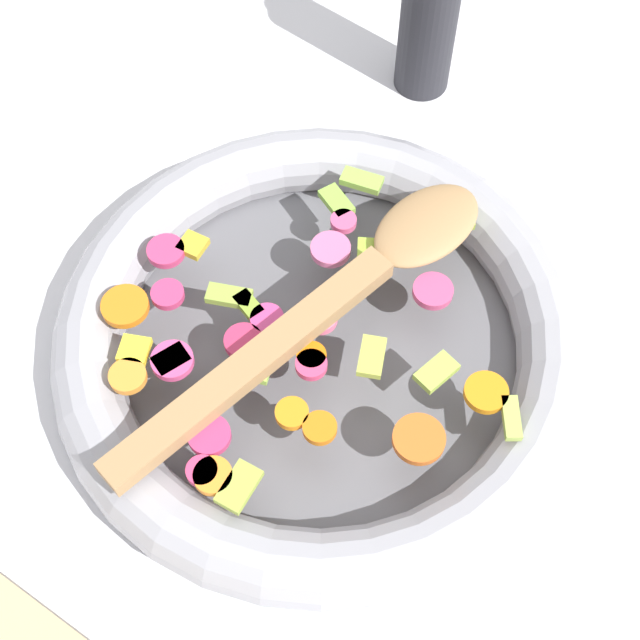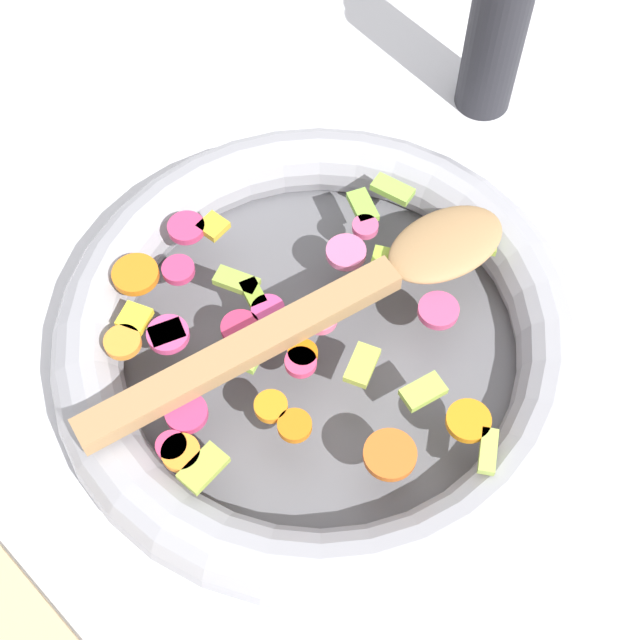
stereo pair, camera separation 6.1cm
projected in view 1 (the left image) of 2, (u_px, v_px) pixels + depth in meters
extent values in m
plane|color=silver|center=(320.00, 355.00, 0.65)|extent=(4.00, 4.00, 0.00)
cylinder|color=slate|center=(320.00, 351.00, 0.65)|extent=(0.33, 0.33, 0.01)
torus|color=#9E9EA5|center=(320.00, 338.00, 0.63)|extent=(0.38, 0.38, 0.05)
cylinder|color=orange|center=(125.00, 306.00, 0.61)|extent=(0.04, 0.04, 0.01)
cylinder|color=orange|center=(419.00, 439.00, 0.56)|extent=(0.05, 0.05, 0.01)
cylinder|color=orange|center=(213.00, 476.00, 0.55)|extent=(0.03, 0.03, 0.01)
cylinder|color=orange|center=(128.00, 376.00, 0.58)|extent=(0.03, 0.03, 0.01)
cylinder|color=orange|center=(292.00, 413.00, 0.57)|extent=(0.03, 0.03, 0.01)
cylinder|color=orange|center=(320.00, 428.00, 0.56)|extent=(0.03, 0.03, 0.01)
cylinder|color=orange|center=(311.00, 356.00, 0.59)|extent=(0.03, 0.03, 0.01)
cylinder|color=orange|center=(436.00, 232.00, 0.64)|extent=(0.04, 0.04, 0.01)
cylinder|color=orange|center=(486.00, 392.00, 0.58)|extent=(0.04, 0.04, 0.01)
cube|color=#9EC43C|center=(368.00, 256.00, 0.63)|extent=(0.03, 0.03, 0.01)
cube|color=#AAC553|center=(511.00, 418.00, 0.57)|extent=(0.03, 0.03, 0.01)
cube|color=#BACA4A|center=(372.00, 357.00, 0.59)|extent=(0.03, 0.03, 0.01)
cube|color=#A4BA44|center=(239.00, 487.00, 0.54)|extent=(0.02, 0.03, 0.01)
cube|color=#A8C744|center=(465.00, 216.00, 0.65)|extent=(0.02, 0.02, 0.01)
cube|color=#95C24B|center=(362.00, 180.00, 0.67)|extent=(0.03, 0.02, 0.01)
cube|color=#A9C94C|center=(437.00, 372.00, 0.58)|extent=(0.02, 0.03, 0.01)
cube|color=#8AC144|center=(336.00, 202.00, 0.66)|extent=(0.03, 0.03, 0.01)
cube|color=#96B544|center=(229.00, 296.00, 0.61)|extent=(0.03, 0.02, 0.01)
cube|color=#A7DA52|center=(254.00, 369.00, 0.59)|extent=(0.03, 0.02, 0.01)
cube|color=#87AF34|center=(248.00, 305.00, 0.61)|extent=(0.02, 0.02, 0.01)
cube|color=#9FC853|center=(171.00, 360.00, 0.59)|extent=(0.02, 0.03, 0.01)
cylinder|color=#D93968|center=(205.00, 473.00, 0.55)|extent=(0.02, 0.02, 0.01)
cylinder|color=#D64A7B|center=(433.00, 291.00, 0.62)|extent=(0.04, 0.04, 0.01)
cylinder|color=pink|center=(327.00, 319.00, 0.61)|extent=(0.03, 0.03, 0.01)
cylinder|color=pink|center=(331.00, 249.00, 0.63)|extent=(0.04, 0.04, 0.01)
cylinder|color=#DF4986|center=(172.00, 361.00, 0.59)|extent=(0.04, 0.04, 0.01)
cylinder|color=#C5366B|center=(209.00, 435.00, 0.56)|extent=(0.03, 0.03, 0.01)
cylinder|color=#DB4183|center=(267.00, 319.00, 0.61)|extent=(0.03, 0.03, 0.01)
cylinder|color=#CA315A|center=(243.00, 341.00, 0.60)|extent=(0.04, 0.04, 0.01)
cylinder|color=#D15281|center=(344.00, 221.00, 0.65)|extent=(0.02, 0.02, 0.01)
cylinder|color=#E3406F|center=(311.00, 365.00, 0.59)|extent=(0.02, 0.02, 0.01)
cylinder|color=#CD396B|center=(168.00, 294.00, 0.62)|extent=(0.03, 0.03, 0.01)
cylinder|color=#D13B6D|center=(166.00, 251.00, 0.63)|extent=(0.04, 0.04, 0.01)
cube|color=gold|center=(193.00, 245.00, 0.64)|extent=(0.02, 0.02, 0.01)
cube|color=yellow|center=(134.00, 350.00, 0.59)|extent=(0.03, 0.03, 0.01)
cube|color=#A87F51|center=(254.00, 363.00, 0.58)|extent=(0.08, 0.23, 0.01)
ellipsoid|color=#A87F51|center=(427.00, 225.00, 0.63)|extent=(0.08, 0.10, 0.01)
cylinder|color=#232328|center=(430.00, 8.00, 0.72)|extent=(0.05, 0.05, 0.16)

